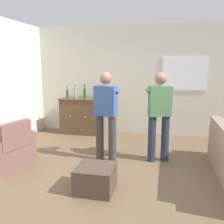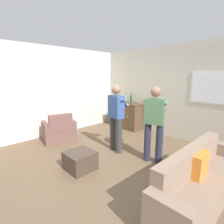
# 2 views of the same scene
# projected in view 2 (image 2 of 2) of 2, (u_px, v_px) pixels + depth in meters

# --- Properties ---
(ground) EXTENTS (10.40, 10.40, 0.00)m
(ground) POSITION_uv_depth(u_px,v_px,m) (106.00, 162.00, 3.94)
(ground) COLOR brown
(wall_back_with_window) EXTENTS (5.20, 0.15, 2.80)m
(wall_back_with_window) POSITION_uv_depth(u_px,v_px,m) (170.00, 92.00, 5.44)
(wall_back_with_window) COLOR beige
(wall_back_with_window) RESTS_ON ground
(wall_side_left) EXTENTS (0.12, 5.20, 2.80)m
(wall_side_left) POSITION_uv_depth(u_px,v_px,m) (49.00, 92.00, 5.52)
(wall_side_left) COLOR silver
(wall_side_left) RESTS_ON ground
(couch) EXTENTS (0.57, 2.33, 0.84)m
(couch) POSITION_uv_depth(u_px,v_px,m) (200.00, 182.00, 2.62)
(couch) COLOR gray
(couch) RESTS_ON ground
(armchair) EXTENTS (0.83, 1.01, 0.85)m
(armchair) POSITION_uv_depth(u_px,v_px,m) (59.00, 132.00, 5.13)
(armchair) COLOR brown
(armchair) RESTS_ON ground
(sideboard_cabinet) EXTENTS (1.05, 0.49, 0.95)m
(sideboard_cabinet) POSITION_uv_depth(u_px,v_px,m) (127.00, 116.00, 6.37)
(sideboard_cabinet) COLOR brown
(sideboard_cabinet) RESTS_ON ground
(bottle_wine_green) EXTENTS (0.08, 0.08, 0.33)m
(bottle_wine_green) POSITION_uv_depth(u_px,v_px,m) (126.00, 99.00, 6.38)
(bottle_wine_green) COLOR gray
(bottle_wine_green) RESTS_ON sideboard_cabinet
(bottle_liquor_amber) EXTENTS (0.07, 0.07, 0.31)m
(bottle_liquor_amber) POSITION_uv_depth(u_px,v_px,m) (120.00, 99.00, 6.45)
(bottle_liquor_amber) COLOR #1E4C23
(bottle_liquor_amber) RESTS_ON sideboard_cabinet
(bottle_spirits_clear) EXTENTS (0.07, 0.07, 0.37)m
(bottle_spirits_clear) POSITION_uv_depth(u_px,v_px,m) (131.00, 99.00, 6.19)
(bottle_spirits_clear) COLOR #1E4C23
(bottle_spirits_clear) RESTS_ON sideboard_cabinet
(ottoman) EXTENTS (0.54, 0.54, 0.37)m
(ottoman) POSITION_uv_depth(u_px,v_px,m) (80.00, 161.00, 3.59)
(ottoman) COLOR #47382D
(ottoman) RESTS_ON ground
(person_standing_left) EXTENTS (0.55, 0.50, 1.68)m
(person_standing_left) POSITION_uv_depth(u_px,v_px,m) (116.00, 115.00, 4.33)
(person_standing_left) COLOR #383838
(person_standing_left) RESTS_ON ground
(person_standing_right) EXTENTS (0.53, 0.52, 1.68)m
(person_standing_right) POSITION_uv_depth(u_px,v_px,m) (154.00, 121.00, 3.77)
(person_standing_right) COLOR #282D42
(person_standing_right) RESTS_ON ground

